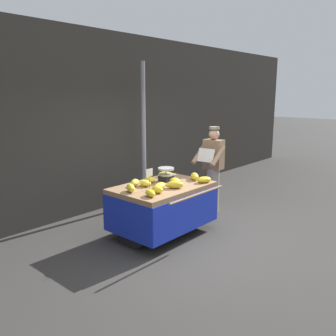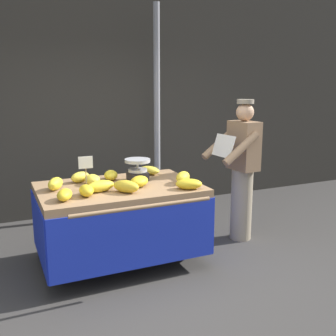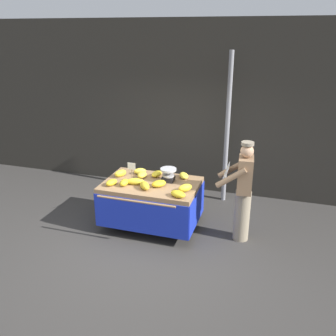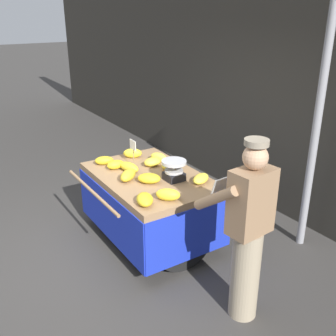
# 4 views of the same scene
# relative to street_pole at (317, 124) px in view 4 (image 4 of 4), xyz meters

# --- Properties ---
(ground_plane) EXTENTS (60.00, 60.00, 0.00)m
(ground_plane) POSITION_rel_street_pole_xyz_m (-0.93, -2.16, -1.50)
(ground_plane) COLOR #383533
(back_wall) EXTENTS (16.00, 0.24, 3.57)m
(back_wall) POSITION_rel_street_pole_xyz_m (-0.93, 0.49, 0.29)
(back_wall) COLOR #2D2B26
(back_wall) RESTS_ON ground
(street_pole) EXTENTS (0.09, 0.09, 2.99)m
(street_pole) POSITION_rel_street_pole_xyz_m (0.00, 0.00, 0.00)
(street_pole) COLOR gray
(street_pole) RESTS_ON ground
(banana_cart) EXTENTS (1.66, 1.30, 0.86)m
(banana_cart) POSITION_rel_street_pole_xyz_m (-1.05, -1.49, -0.87)
(banana_cart) COLOR #93704C
(banana_cart) RESTS_ON ground
(weighing_scale) EXTENTS (0.28, 0.28, 0.24)m
(weighing_scale) POSITION_rel_street_pole_xyz_m (-0.79, -1.34, -0.52)
(weighing_scale) COLOR black
(weighing_scale) RESTS_ON banana_cart
(price_sign) EXTENTS (0.14, 0.01, 0.34)m
(price_sign) POSITION_rel_street_pole_xyz_m (-1.39, -1.53, -0.39)
(price_sign) COLOR #997A51
(price_sign) RESTS_ON banana_cart
(banana_bunch_0) EXTENTS (0.30, 0.30, 0.11)m
(banana_bunch_0) POSITION_rel_street_pole_xyz_m (-0.87, -1.61, -0.59)
(banana_bunch_0) COLOR gold
(banana_bunch_0) RESTS_ON banana_cart
(banana_bunch_1) EXTENTS (0.28, 0.31, 0.12)m
(banana_bunch_1) POSITION_rel_street_pole_xyz_m (-1.06, -1.77, -0.58)
(banana_bunch_1) COLOR gold
(banana_bunch_1) RESTS_ON banana_cart
(banana_bunch_2) EXTENTS (0.26, 0.30, 0.10)m
(banana_bunch_2) POSITION_rel_street_pole_xyz_m (-0.57, -1.12, -0.59)
(banana_bunch_2) COLOR yellow
(banana_bunch_2) RESTS_ON banana_cart
(banana_bunch_3) EXTENTS (0.23, 0.27, 0.12)m
(banana_bunch_3) POSITION_rel_street_pole_xyz_m (-1.67, -1.39, -0.58)
(banana_bunch_3) COLOR yellow
(banana_bunch_3) RESTS_ON banana_cart
(banana_bunch_4) EXTENTS (0.26, 0.27, 0.13)m
(banana_bunch_4) POSITION_rel_street_pole_xyz_m (-0.40, -1.66, -0.58)
(banana_bunch_4) COLOR yellow
(banana_bunch_4) RESTS_ON banana_cart
(banana_bunch_5) EXTENTS (0.31, 0.26, 0.10)m
(banana_bunch_5) POSITION_rel_street_pole_xyz_m (-0.45, -1.90, -0.59)
(banana_bunch_5) COLOR gold
(banana_bunch_5) RESTS_ON banana_cart
(banana_bunch_6) EXTENTS (0.14, 0.22, 0.11)m
(banana_bunch_6) POSITION_rel_street_pole_xyz_m (-1.45, -1.74, -0.59)
(banana_bunch_6) COLOR gold
(banana_bunch_6) RESTS_ON banana_cart
(banana_bunch_7) EXTENTS (0.16, 0.23, 0.11)m
(banana_bunch_7) POSITION_rel_street_pole_xyz_m (-1.29, -1.32, -0.59)
(banana_bunch_7) COLOR yellow
(banana_bunch_7) RESTS_ON banana_cart
(banana_bunch_8) EXTENTS (0.21, 0.26, 0.10)m
(banana_bunch_8) POSITION_rel_street_pole_xyz_m (-1.66, -1.80, -0.59)
(banana_bunch_8) COLOR gold
(banana_bunch_8) RESTS_ON banana_cart
(banana_bunch_9) EXTENTS (0.32, 0.20, 0.11)m
(banana_bunch_9) POSITION_rel_street_pole_xyz_m (-1.28, -1.65, -0.58)
(banana_bunch_9) COLOR yellow
(banana_bunch_9) RESTS_ON banana_cart
(banana_bunch_10) EXTENTS (0.25, 0.20, 0.11)m
(banana_bunch_10) POSITION_rel_street_pole_xyz_m (-1.38, -1.18, -0.58)
(banana_bunch_10) COLOR yellow
(banana_bunch_10) RESTS_ON banana_cart
(banana_bunch_11) EXTENTS (0.21, 0.27, 0.10)m
(banana_bunch_11) POSITION_rel_street_pole_xyz_m (-1.05, -1.20, -0.59)
(banana_bunch_11) COLOR yellow
(banana_bunch_11) RESTS_ON banana_cart
(vendor_person) EXTENTS (0.60, 0.55, 1.71)m
(vendor_person) POSITION_rel_street_pole_xyz_m (0.51, -1.43, -0.62)
(vendor_person) COLOR gray
(vendor_person) RESTS_ON ground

